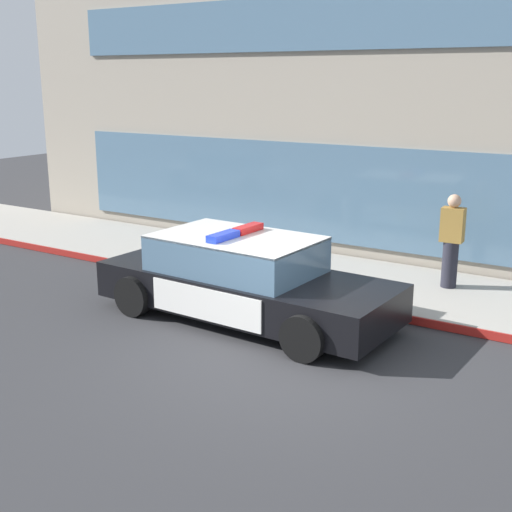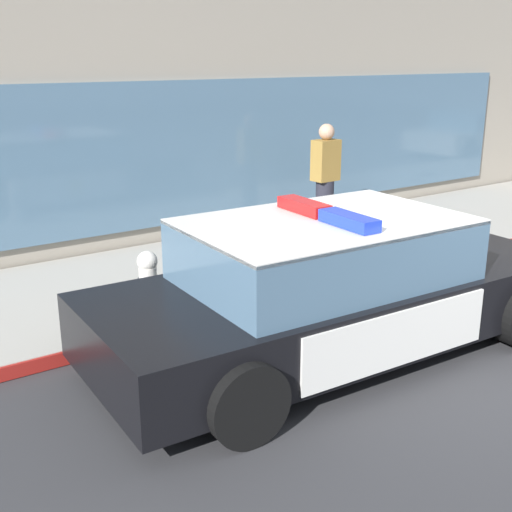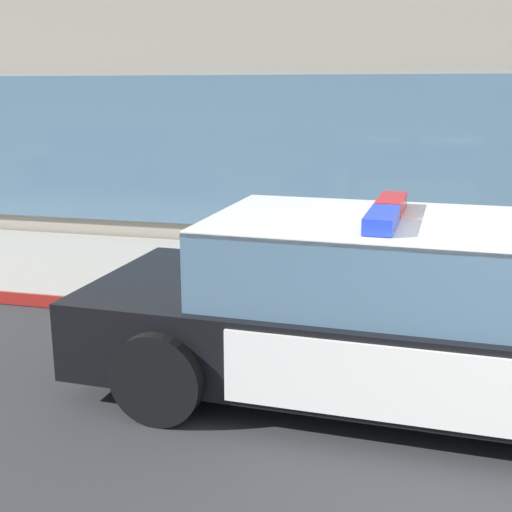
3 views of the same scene
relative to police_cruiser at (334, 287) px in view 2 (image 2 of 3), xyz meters
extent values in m
cube|color=#A39E93|center=(1.45, 2.66, -0.60)|extent=(48.00, 2.89, 0.15)
cube|color=maroon|center=(1.45, 1.20, -0.60)|extent=(28.80, 0.04, 0.14)
cube|color=gray|center=(3.15, 10.14, 2.75)|extent=(24.98, 11.97, 6.86)
cube|color=slate|center=(0.15, 4.13, 0.77)|extent=(14.99, 0.08, 2.10)
cube|color=black|center=(0.06, 0.00, -0.18)|extent=(5.05, 2.07, 0.60)
cube|color=silver|center=(1.65, -0.07, -0.01)|extent=(1.77, 1.90, 0.05)
cube|color=silver|center=(-1.68, 0.07, -0.01)|extent=(1.47, 1.89, 0.05)
cube|color=silver|center=(0.00, 0.95, -0.18)|extent=(2.09, 0.11, 0.51)
cube|color=silver|center=(-0.08, -0.94, -0.18)|extent=(2.09, 0.11, 0.51)
cube|color=yellow|center=(0.00, 0.96, -0.18)|extent=(0.22, 0.02, 0.26)
cube|color=slate|center=(-0.14, 0.01, 0.39)|extent=(2.66, 1.79, 0.60)
cube|color=silver|center=(-0.14, 0.01, 0.68)|extent=(2.66, 1.79, 0.04)
cube|color=red|center=(-0.13, 0.34, 0.76)|extent=(0.23, 0.64, 0.11)
cube|color=blue|center=(-0.15, -0.33, 0.76)|extent=(0.23, 0.64, 0.11)
cylinder|color=black|center=(1.74, 0.87, -0.34)|extent=(0.69, 0.25, 0.68)
cylinder|color=black|center=(-1.55, 1.00, -0.34)|extent=(0.69, 0.25, 0.68)
cylinder|color=black|center=(-1.62, -0.87, -0.34)|extent=(0.69, 0.25, 0.68)
cylinder|color=silver|center=(-1.26, 1.55, -0.48)|extent=(0.28, 0.28, 0.10)
cylinder|color=silver|center=(-1.26, 1.55, -0.20)|extent=(0.19, 0.19, 0.45)
sphere|color=silver|center=(-1.26, 1.55, 0.09)|extent=(0.22, 0.22, 0.22)
cylinder|color=#333338|center=(-1.26, 1.55, 0.16)|extent=(0.06, 0.06, 0.05)
cylinder|color=#333338|center=(-1.26, 1.41, -0.18)|extent=(0.09, 0.10, 0.09)
cylinder|color=#333338|center=(-1.26, 1.70, -0.18)|extent=(0.09, 0.10, 0.09)
cylinder|color=#333338|center=(-1.11, 1.55, -0.22)|extent=(0.10, 0.12, 0.12)
cylinder|color=#23232D|center=(2.48, 3.06, -0.10)|extent=(0.28, 0.28, 0.85)
cube|color=olive|center=(2.48, 3.06, 0.63)|extent=(0.41, 0.28, 0.62)
sphere|color=tan|center=(2.48, 3.06, 1.06)|extent=(0.24, 0.24, 0.24)
camera|label=1|loc=(5.83, -8.81, 3.18)|focal=47.47mm
camera|label=2|loc=(-4.05, -4.51, 2.18)|focal=45.93mm
camera|label=3|loc=(0.11, -4.91, 1.63)|focal=46.67mm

